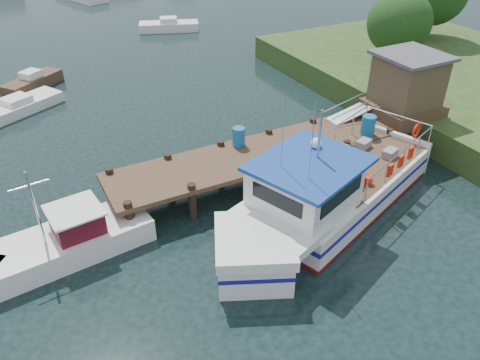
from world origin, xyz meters
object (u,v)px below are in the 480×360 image
dock (365,108)px  moored_c (377,33)px  lobster_boat (324,195)px  moored_a (18,107)px  moored_rowboat (33,82)px  moored_b (169,26)px  work_boat (58,244)px

dock → moored_c: 19.87m
lobster_boat → moored_a: 18.94m
dock → moored_a: bearing=139.0°
dock → lobster_boat: bearing=-143.3°
lobster_boat → dock: bearing=16.1°
moored_rowboat → moored_c: size_ratio=0.48×
moored_a → moored_rowboat: bearing=61.1°
moored_b → moored_c: 17.94m
dock → work_boat: 14.75m
moored_a → moored_c: bearing=-5.6°
work_boat → moored_a: (0.08, 13.86, -0.24)m
lobster_boat → work_boat: 9.98m
lobster_boat → moored_rowboat: bearing=92.3°
lobster_boat → moored_c: 25.90m
work_boat → moored_b: size_ratio=1.30×
moored_rowboat → dock: bearing=-57.7°
dock → work_boat: (-14.60, -1.22, -1.65)m
work_boat → moored_rowboat: size_ratio=1.76×
work_boat → moored_c: (28.35, 15.46, -0.12)m
dock → moored_c: size_ratio=1.98×
moored_a → moored_c: moored_c is taller
lobster_boat → moored_a: size_ratio=2.25×
dock → moored_rowboat: bearing=129.6°
lobster_boat → moored_a: (-9.58, 16.32, -0.72)m
dock → moored_rowboat: dock is taller
moored_rowboat → moored_b: 15.25m
work_boat → moored_a: 13.86m
work_boat → moored_rowboat: 17.32m
moored_b → moored_c: bearing=-50.8°
dock → moored_b: size_ratio=3.05×
dock → work_boat: size_ratio=2.34×
moored_rowboat → moored_c: (27.02, -1.81, 0.04)m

